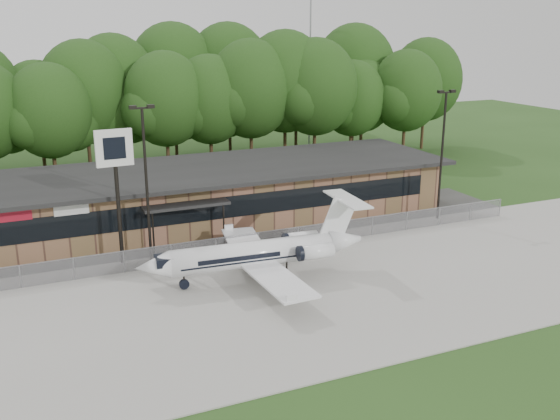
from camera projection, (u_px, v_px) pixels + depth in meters
name	position (u px, v px, depth m)	size (l,w,h in m)	color
ground	(338.00, 365.00, 28.53)	(160.00, 160.00, 0.00)	#274819
apron	(271.00, 297.00, 35.55)	(64.00, 18.00, 0.08)	#9E9B93
parking_lot	(210.00, 237.00, 45.65)	(50.00, 9.00, 0.06)	#383835
terminal	(192.00, 194.00, 48.94)	(41.00, 11.65, 4.30)	#8F5D47
fence	(230.00, 247.00, 41.48)	(46.00, 0.04, 1.52)	gray
treeline	(141.00, 101.00, 63.28)	(72.00, 12.00, 15.00)	black
radio_mast	(310.00, 46.00, 75.55)	(0.20, 0.20, 25.00)	gray
light_pole_mid	(146.00, 173.00, 39.40)	(1.55, 0.30, 10.23)	black
light_pole_right	(443.00, 146.00, 48.21)	(1.55, 0.30, 10.23)	black
business_jet	(261.00, 254.00, 37.50)	(14.22, 12.67, 4.79)	white
pole_sign	(115.00, 162.00, 38.75)	(2.32, 0.41, 8.81)	black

